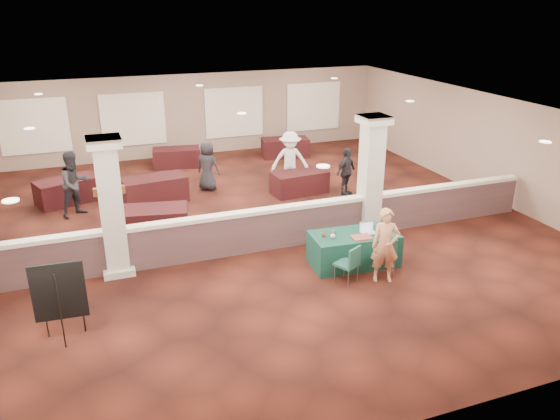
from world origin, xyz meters
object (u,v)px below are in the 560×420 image
object	(u,v)px
far_table_front_right	(299,183)
attendee_b	(290,160)
conf_chair_main	(385,254)
far_table_front_left	(151,223)
easel_board	(59,292)
far_table_front_center	(155,189)
near_table	(354,249)
far_table_back_left	(68,191)
attendee_a	(75,184)
attendee_c	(346,172)
far_table_back_right	(285,147)
conf_chair_side	(350,261)
attendee_d	(207,166)
far_table_back_center	(177,157)
woman	(385,246)

from	to	relation	value
far_table_front_right	attendee_b	distance (m)	0.84
conf_chair_main	far_table_front_left	size ratio (longest dim) A/B	0.49
easel_board	conf_chair_main	bearing A→B (deg)	4.95
far_table_front_center	near_table	bearing A→B (deg)	-57.66
far_table_front_left	far_table_back_left	size ratio (longest dim) A/B	1.05
far_table_front_center	attendee_a	bearing A→B (deg)	-170.20
conf_chair_main	attendee_c	bearing A→B (deg)	85.55
easel_board	far_table_front_left	world-z (taller)	easel_board
far_table_back_right	conf_chair_main	bearing A→B (deg)	-98.14
conf_chair_side	attendee_d	bearing A→B (deg)	72.79
conf_chair_main	attendee_d	world-z (taller)	attendee_d
near_table	easel_board	xyz separation A→B (m)	(-6.45, -0.93, 0.61)
far_table_back_center	attendee_b	distance (m)	4.92
conf_chair_side	attendee_c	xyz separation A→B (m)	(2.56, 5.29, 0.25)
near_table	attendee_c	size ratio (longest dim) A/B	1.32
easel_board	attendee_c	distance (m)	10.08
far_table_front_right	attendee_c	size ratio (longest dim) A/B	1.14
attendee_c	far_table_front_left	bearing A→B (deg)	161.84
conf_chair_main	easel_board	distance (m)	6.83
conf_chair_main	easel_board	world-z (taller)	easel_board
far_table_back_right	attendee_a	world-z (taller)	attendee_a
easel_board	far_table_front_left	bearing A→B (deg)	66.95
near_table	attendee_c	world-z (taller)	attendee_c
near_table	conf_chair_main	xyz separation A→B (m)	(0.36, -0.81, 0.18)
attendee_d	easel_board	bearing A→B (deg)	100.98
woman	attendee_a	world-z (taller)	attendee_a
far_table_front_center	far_table_front_left	bearing A→B (deg)	-100.49
near_table	far_table_back_left	bearing A→B (deg)	136.93
far_table_back_left	far_table_back_center	distance (m)	4.68
far_table_front_left	attendee_d	bearing A→B (deg)	54.20
far_table_front_left	far_table_front_right	size ratio (longest dim) A/B	1.11
far_table_back_left	attendee_b	world-z (taller)	attendee_b
far_table_front_left	far_table_back_right	bearing A→B (deg)	44.86
conf_chair_side	far_table_back_left	xyz separation A→B (m)	(-5.81, 7.62, -0.15)
attendee_a	attendee_d	distance (m)	4.19
far_table_front_center	far_table_back_right	xyz separation A→B (m)	(5.62, 3.39, -0.02)
far_table_front_center	conf_chair_main	bearing A→B (deg)	-58.56
woman	attendee_b	xyz separation A→B (m)	(0.34, 6.66, 0.10)
near_table	attendee_b	distance (m)	5.77
far_table_front_left	conf_chair_main	bearing A→B (deg)	-41.38
easel_board	far_table_back_right	world-z (taller)	easel_board
far_table_front_right	attendee_a	distance (m)	6.82
far_table_back_center	attendee_a	distance (m)	5.33
far_table_back_left	attendee_b	bearing A→B (deg)	-9.14
far_table_back_left	near_table	bearing A→B (deg)	-47.19
attendee_a	attendee_b	xyz separation A→B (m)	(6.68, 0.11, 0.00)
far_table_front_left	attendee_d	xyz separation A→B (m)	(2.31, 3.20, 0.42)
far_table_back_center	far_table_back_right	size ratio (longest dim) A/B	0.95
attendee_a	attendee_d	xyz separation A→B (m)	(4.09, 0.89, -0.14)
conf_chair_side	far_table_front_center	size ratio (longest dim) A/B	0.46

